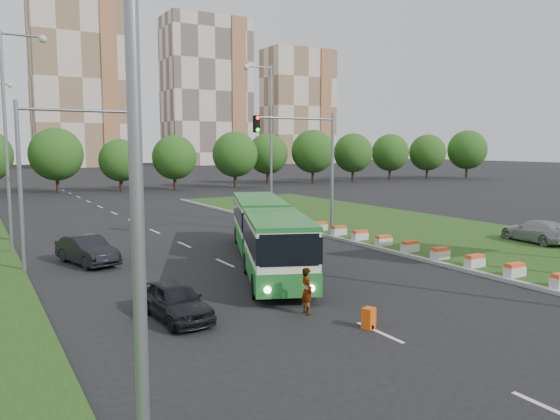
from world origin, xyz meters
TOP-DOWN VIEW (x-y plane):
  - ground at (0.00, 0.00)m, footprint 360.00×360.00m
  - grass_median at (13.00, 8.00)m, footprint 14.00×60.00m
  - median_kerb at (6.05, 8.00)m, footprint 0.30×60.00m
  - lane_markings at (-3.00, 20.00)m, footprint 0.20×100.00m
  - flower_planters at (6.70, 1.90)m, footprint 1.10×20.30m
  - traffic_mast_median at (4.78, 10.00)m, footprint 5.76×0.32m
  - traffic_mast_left at (-10.38, 9.00)m, footprint 5.76×0.32m
  - street_lamps at (-3.00, 10.00)m, footprint 36.00×60.00m
  - tree_line at (10.00, 55.00)m, footprint 120.00×8.00m
  - apartment_tower_ceast at (15.00, 150.00)m, footprint 25.00×15.00m
  - apartment_tower_east at (55.00, 150.00)m, footprint 27.00×15.00m
  - midrise_east at (90.00, 150.00)m, footprint 24.00×14.00m
  - articulated_bus at (-1.48, 5.00)m, footprint 2.45×15.71m
  - car_left_near at (-8.17, -1.48)m, footprint 1.78×3.89m
  - car_left_far at (-9.10, 9.20)m, footprint 2.60×4.56m
  - car_median at (15.45, 1.50)m, footprint 2.48×4.85m
  - pedestrian at (-3.96, -3.21)m, footprint 0.47×0.65m
  - shopping_trolley at (-3.04, -5.50)m, footprint 0.39×0.42m

SIDE VIEW (x-z plane):
  - ground at x=0.00m, z-range 0.00..0.00m
  - lane_markings at x=-3.00m, z-range -0.01..0.01m
  - grass_median at x=13.00m, z-range 0.00..0.15m
  - median_kerb at x=6.05m, z-range 0.00..0.18m
  - shopping_trolley at x=-3.04m, z-range 0.00..0.67m
  - flower_planters at x=6.70m, z-range 0.15..0.75m
  - car_left_near at x=-8.17m, z-range 0.00..1.29m
  - car_left_far at x=-9.10m, z-range 0.00..1.42m
  - car_median at x=15.45m, z-range 0.15..1.50m
  - pedestrian at x=-3.96m, z-range 0.00..1.66m
  - articulated_bus at x=-1.48m, z-range 0.29..2.88m
  - tree_line at x=10.00m, z-range 0.00..9.00m
  - traffic_mast_median at x=4.78m, z-range 1.35..9.35m
  - traffic_mast_left at x=-10.38m, z-range 1.35..9.35m
  - street_lamps at x=-3.00m, z-range 0.00..12.00m
  - midrise_east at x=90.00m, z-range 0.00..40.00m
  - apartment_tower_east at x=55.00m, z-range 0.00..47.00m
  - apartment_tower_ceast at x=15.00m, z-range 0.00..50.00m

